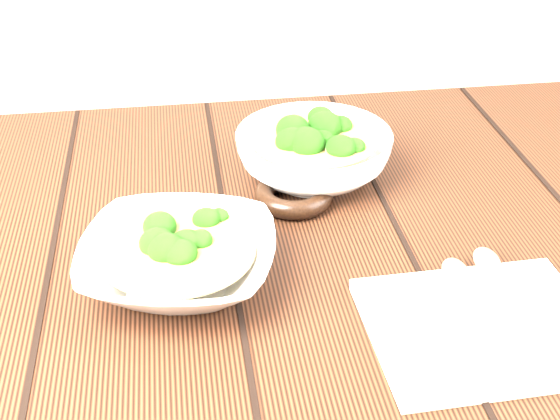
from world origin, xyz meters
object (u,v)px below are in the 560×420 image
soup_bowl_front (178,260)px  soup_bowl_back (314,153)px  table (249,321)px  napkin (483,327)px  trivet (294,195)px

soup_bowl_front → soup_bowl_back: soup_bowl_back is taller
table → napkin: (0.21, -0.19, 0.13)m
table → trivet: size_ratio=12.29×
soup_bowl_front → soup_bowl_back: size_ratio=0.91×
table → trivet: 0.17m
table → soup_bowl_front: (-0.08, -0.07, 0.15)m
table → trivet: bearing=48.3°
soup_bowl_front → soup_bowl_back: 0.27m
soup_bowl_back → napkin: soup_bowl_back is taller
soup_bowl_back → trivet: 0.08m
trivet → napkin: trivet is taller
table → soup_bowl_back: (0.10, 0.14, 0.15)m
soup_bowl_front → trivet: soup_bowl_front is taller
napkin → soup_bowl_front: bearing=154.6°
table → soup_bowl_back: 0.23m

